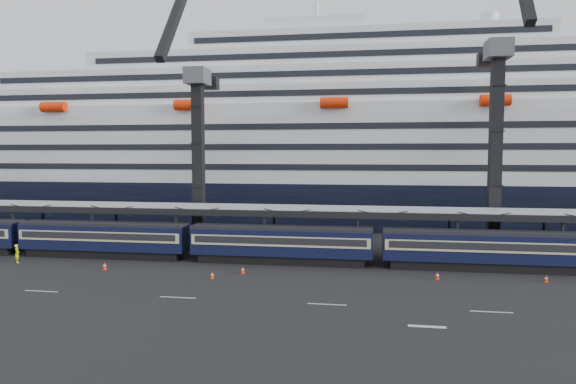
# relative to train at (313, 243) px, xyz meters

# --- Properties ---
(ground) EXTENTS (260.00, 260.00, 0.00)m
(ground) POSITION_rel_train_xyz_m (4.65, -10.00, -2.20)
(ground) COLOR black
(ground) RESTS_ON ground
(lane_markings) EXTENTS (111.00, 4.27, 0.02)m
(lane_markings) POSITION_rel_train_xyz_m (12.80, -15.23, -2.19)
(lane_markings) COLOR beige
(lane_markings) RESTS_ON ground
(train) EXTENTS (133.05, 3.00, 4.05)m
(train) POSITION_rel_train_xyz_m (0.00, 0.00, 0.00)
(train) COLOR black
(train) RESTS_ON ground
(canopy) EXTENTS (130.00, 6.25, 5.53)m
(canopy) POSITION_rel_train_xyz_m (4.65, 4.00, 3.05)
(canopy) COLOR #909398
(canopy) RESTS_ON ground
(cruise_ship) EXTENTS (214.09, 28.84, 34.00)m
(cruise_ship) POSITION_rel_train_xyz_m (3.57, 35.99, 10.14)
(cruise_ship) COLOR black
(cruise_ship) RESTS_ON ground
(crane_dark_near) EXTENTS (4.50, 17.75, 35.08)m
(crane_dark_near) POSITION_rel_train_xyz_m (-15.35, 8.59, 9.73)
(crane_dark_near) COLOR #45474C
(crane_dark_near) RESTS_ON ground
(crane_dark_mid) EXTENTS (4.50, 18.24, 39.64)m
(crane_dark_mid) POSITION_rel_train_xyz_m (19.65, 7.59, 11.16)
(crane_dark_mid) COLOR #45474C
(crane_dark_mid) RESTS_ON ground
(worker) EXTENTS (0.85, 0.83, 1.96)m
(worker) POSITION_rel_train_xyz_m (-30.95, -4.15, -1.22)
(worker) COLOR #EDFD0D
(worker) RESTS_ON ground
(traffic_cone_b) EXTENTS (0.41, 0.41, 0.82)m
(traffic_cone_b) POSITION_rel_train_xyz_m (-20.17, -5.73, -1.80)
(traffic_cone_b) COLOR #FA2C07
(traffic_cone_b) RESTS_ON ground
(traffic_cone_c) EXTENTS (0.37, 0.37, 0.75)m
(traffic_cone_c) POSITION_rel_train_xyz_m (-6.21, -5.15, -1.83)
(traffic_cone_c) COLOR #FA2C07
(traffic_cone_c) RESTS_ON ground
(traffic_cone_d) EXTENTS (0.35, 0.35, 0.71)m
(traffic_cone_d) POSITION_rel_train_xyz_m (-8.50, -7.58, -1.85)
(traffic_cone_d) COLOR #FA2C07
(traffic_cone_d) RESTS_ON ground
(traffic_cone_e) EXTENTS (0.39, 0.39, 0.78)m
(traffic_cone_e) POSITION_rel_train_xyz_m (12.00, -4.67, -1.81)
(traffic_cone_e) COLOR #FA2C07
(traffic_cone_e) RESTS_ON ground
(traffic_cone_f) EXTENTS (0.34, 0.34, 0.68)m
(traffic_cone_f) POSITION_rel_train_xyz_m (21.54, -4.11, -1.86)
(traffic_cone_f) COLOR #FA2C07
(traffic_cone_f) RESTS_ON ground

